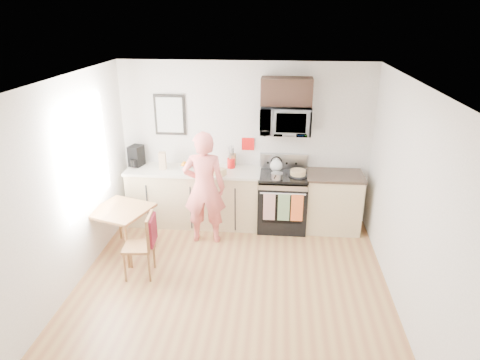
# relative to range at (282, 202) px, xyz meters

# --- Properties ---
(floor) EXTENTS (4.60, 4.60, 0.00)m
(floor) POSITION_rel_range_xyz_m (-0.63, -1.98, -0.44)
(floor) COLOR #925B38
(floor) RESTS_ON ground
(back_wall) EXTENTS (4.00, 0.04, 2.60)m
(back_wall) POSITION_rel_range_xyz_m (-0.63, 0.32, 0.86)
(back_wall) COLOR beige
(back_wall) RESTS_ON floor
(front_wall) EXTENTS (4.00, 0.04, 2.60)m
(front_wall) POSITION_rel_range_xyz_m (-0.63, -4.28, 0.86)
(front_wall) COLOR beige
(front_wall) RESTS_ON floor
(left_wall) EXTENTS (0.04, 4.60, 2.60)m
(left_wall) POSITION_rel_range_xyz_m (-2.63, -1.98, 0.86)
(left_wall) COLOR beige
(left_wall) RESTS_ON floor
(right_wall) EXTENTS (0.04, 4.60, 2.60)m
(right_wall) POSITION_rel_range_xyz_m (1.37, -1.98, 0.86)
(right_wall) COLOR beige
(right_wall) RESTS_ON floor
(ceiling) EXTENTS (4.00, 4.60, 0.04)m
(ceiling) POSITION_rel_range_xyz_m (-0.63, -1.98, 2.16)
(ceiling) COLOR silver
(ceiling) RESTS_ON back_wall
(window) EXTENTS (0.06, 1.40, 1.50)m
(window) POSITION_rel_range_xyz_m (-2.59, -1.18, 1.11)
(window) COLOR white
(window) RESTS_ON left_wall
(cabinet_left) EXTENTS (2.10, 0.60, 0.90)m
(cabinet_left) POSITION_rel_range_xyz_m (-1.43, 0.02, 0.01)
(cabinet_left) COLOR tan
(cabinet_left) RESTS_ON floor
(countertop_left) EXTENTS (2.14, 0.64, 0.04)m
(countertop_left) POSITION_rel_range_xyz_m (-1.43, 0.02, 0.48)
(countertop_left) COLOR beige
(countertop_left) RESTS_ON cabinet_left
(cabinet_right) EXTENTS (0.84, 0.60, 0.90)m
(cabinet_right) POSITION_rel_range_xyz_m (0.80, 0.02, 0.01)
(cabinet_right) COLOR tan
(cabinet_right) RESTS_ON floor
(countertop_right) EXTENTS (0.88, 0.64, 0.04)m
(countertop_right) POSITION_rel_range_xyz_m (0.80, 0.02, 0.48)
(countertop_right) COLOR black
(countertop_right) RESTS_ON cabinet_right
(range) EXTENTS (0.76, 0.70, 1.16)m
(range) POSITION_rel_range_xyz_m (0.00, 0.00, 0.00)
(range) COLOR black
(range) RESTS_ON floor
(microwave) EXTENTS (0.76, 0.51, 0.42)m
(microwave) POSITION_rel_range_xyz_m (-0.00, 0.10, 1.32)
(microwave) COLOR #AEAEB3
(microwave) RESTS_ON back_wall
(upper_cabinet) EXTENTS (0.76, 0.35, 0.40)m
(upper_cabinet) POSITION_rel_range_xyz_m (-0.00, 0.15, 1.74)
(upper_cabinet) COLOR black
(upper_cabinet) RESTS_ON back_wall
(wall_art) EXTENTS (0.50, 0.04, 0.65)m
(wall_art) POSITION_rel_range_xyz_m (-1.83, 0.30, 1.31)
(wall_art) COLOR black
(wall_art) RESTS_ON back_wall
(wall_trivet) EXTENTS (0.20, 0.02, 0.20)m
(wall_trivet) POSITION_rel_range_xyz_m (-0.58, 0.31, 0.86)
(wall_trivet) COLOR red
(wall_trivet) RESTS_ON back_wall
(person) EXTENTS (0.65, 0.44, 1.73)m
(person) POSITION_rel_range_xyz_m (-1.16, -0.54, 0.43)
(person) COLOR #D4453A
(person) RESTS_ON floor
(dining_table) EXTENTS (0.82, 0.82, 0.70)m
(dining_table) POSITION_rel_range_xyz_m (-2.28, -1.01, 0.18)
(dining_table) COLOR brown
(dining_table) RESTS_ON floor
(chair) EXTENTS (0.44, 0.40, 0.88)m
(chair) POSITION_rel_range_xyz_m (-1.75, -1.53, 0.13)
(chair) COLOR brown
(chair) RESTS_ON floor
(knife_block) EXTENTS (0.10, 0.14, 0.21)m
(knife_block) POSITION_rel_range_xyz_m (-0.82, 0.22, 0.61)
(knife_block) COLOR brown
(knife_block) RESTS_ON countertop_left
(utensil_crock) EXTENTS (0.13, 0.13, 0.38)m
(utensil_crock) POSITION_rel_range_xyz_m (-0.84, 0.16, 0.65)
(utensil_crock) COLOR red
(utensil_crock) RESTS_ON countertop_left
(fruit_bowl) EXTENTS (0.28, 0.28, 0.10)m
(fruit_bowl) POSITION_rel_range_xyz_m (-1.56, 0.10, 0.54)
(fruit_bowl) COLOR white
(fruit_bowl) RESTS_ON countertop_left
(milk_carton) EXTENTS (0.12, 0.12, 0.28)m
(milk_carton) POSITION_rel_range_xyz_m (-1.92, 0.00, 0.64)
(milk_carton) COLOR tan
(milk_carton) RESTS_ON countertop_left
(coffee_maker) EXTENTS (0.24, 0.30, 0.33)m
(coffee_maker) POSITION_rel_range_xyz_m (-2.38, 0.11, 0.66)
(coffee_maker) COLOR black
(coffee_maker) RESTS_ON countertop_left
(bread_bag) EXTENTS (0.31, 0.24, 0.10)m
(bread_bag) POSITION_rel_range_xyz_m (-1.03, -0.16, 0.56)
(bread_bag) COLOR tan
(bread_bag) RESTS_ON countertop_left
(cake) EXTENTS (0.29, 0.29, 0.10)m
(cake) POSITION_rel_range_xyz_m (0.22, -0.07, 0.53)
(cake) COLOR black
(cake) RESTS_ON range
(kettle) EXTENTS (0.20, 0.20, 0.25)m
(kettle) POSITION_rel_range_xyz_m (-0.12, 0.09, 0.60)
(kettle) COLOR white
(kettle) RESTS_ON range
(pot) EXTENTS (0.18, 0.30, 0.09)m
(pot) POSITION_rel_range_xyz_m (-0.10, -0.21, 0.53)
(pot) COLOR #AEAEB3
(pot) RESTS_ON range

